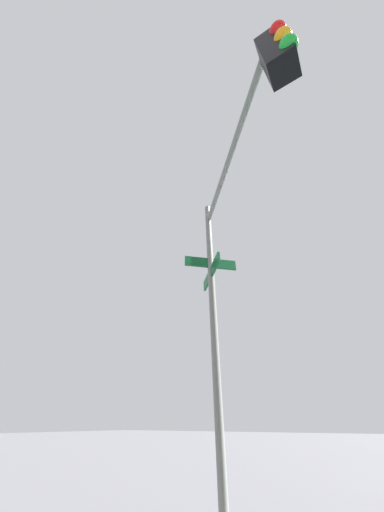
% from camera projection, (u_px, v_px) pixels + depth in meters
% --- Properties ---
extents(traffic_signal_near, '(2.89, 2.60, 5.37)m').
position_uv_depth(traffic_signal_near, '(234.00, 212.00, 3.43)').
color(traffic_signal_near, slate).
rests_on(traffic_signal_near, ground_plane).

